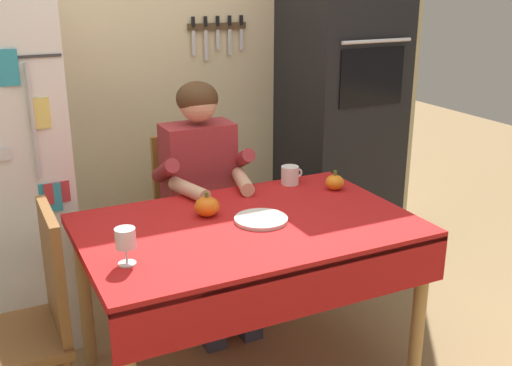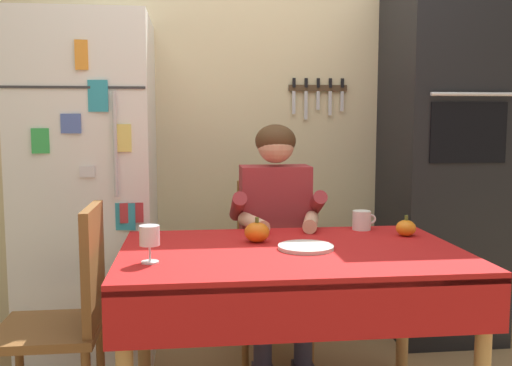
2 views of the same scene
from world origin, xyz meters
The scene contains 11 objects.
back_wall_assembly centered at (0.05, 1.35, 1.30)m, with size 3.70×0.13×2.60m.
wall_oven centered at (1.05, 1.00, 1.05)m, with size 0.60×0.64×2.10m.
dining_table centered at (0.00, 0.08, 0.66)m, with size 1.40×0.90×0.74m.
chair_behind_person centered at (0.03, 0.87, 0.51)m, with size 0.40×0.40×0.93m.
seated_person centered at (0.03, 0.68, 0.74)m, with size 0.47×0.55×1.25m.
chair_left_side centered at (-0.90, 0.11, 0.51)m, with size 0.40×0.40×0.93m.
coffee_mug centered at (0.41, 0.47, 0.79)m, with size 0.12×0.09×0.09m.
wine_glass centered at (-0.56, -0.07, 0.84)m, with size 0.08×0.08×0.14m.
pumpkin_large centered at (-0.13, 0.25, 0.78)m, with size 0.11×0.11×0.11m.
pumpkin_medium centered at (0.57, 0.30, 0.78)m, with size 0.09×0.09×0.10m.
serving_tray centered at (0.06, 0.09, 0.75)m, with size 0.23×0.23×0.02m, color silver.
Camera 1 is at (-1.02, -2.07, 1.73)m, focal length 42.81 mm.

